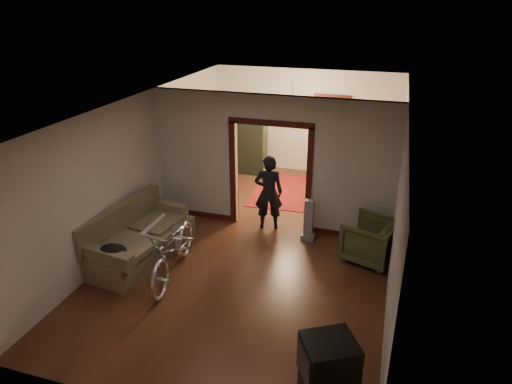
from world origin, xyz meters
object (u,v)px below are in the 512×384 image
at_px(locker, 251,145).
at_px(desk, 335,168).
at_px(sofa, 140,233).
at_px(person, 269,193).
at_px(armchair, 370,240).
at_px(bicycle, 174,248).

xyz_separation_m(locker, desk, (2.32, -0.11, -0.38)).
xyz_separation_m(sofa, person, (1.95, 1.86, 0.30)).
xyz_separation_m(armchair, locker, (-3.47, 3.71, 0.39)).
relative_size(bicycle, person, 1.27).
xyz_separation_m(bicycle, locker, (-0.25, 5.23, 0.26)).
distance_m(bicycle, desk, 5.52).
height_order(person, locker, person).
height_order(sofa, armchair, sofa).
bearing_deg(person, sofa, 28.52).
distance_m(sofa, locker, 4.93).
bearing_deg(desk, locker, -163.50).
xyz_separation_m(sofa, armchair, (4.08, 1.17, -0.10)).
relative_size(person, locker, 1.01).
height_order(armchair, desk, desk).
bearing_deg(desk, sofa, -102.31).
relative_size(sofa, bicycle, 1.08).
bearing_deg(bicycle, desk, 60.00).
bearing_deg(bicycle, person, 55.85).
bearing_deg(armchair, desk, -142.98).
height_order(armchair, locker, locker).
height_order(sofa, bicycle, bicycle).
bearing_deg(locker, bicycle, -89.46).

